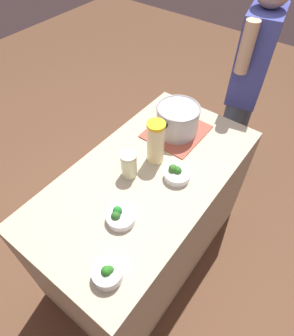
{
  "coord_description": "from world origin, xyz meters",
  "views": [
    {
      "loc": [
        -0.8,
        -0.61,
        2.08
      ],
      "look_at": [
        0.0,
        0.0,
        0.95
      ],
      "focal_mm": 31.04,
      "sensor_mm": 36.0,
      "label": 1
    }
  ],
  "objects_px": {
    "cooking_pot": "(178,119)",
    "mason_jar": "(129,165)",
    "person_cook": "(245,90)",
    "lemonade_pitcher": "(156,142)",
    "broccoli_bowl_center": "(107,273)",
    "broccoli_bowl_back": "(120,217)",
    "broccoli_bowl_front": "(177,174)"
  },
  "relations": [
    {
      "from": "mason_jar",
      "to": "broccoli_bowl_center",
      "type": "xyz_separation_m",
      "value": [
        -0.48,
        -0.28,
        -0.04
      ]
    },
    {
      "from": "broccoli_bowl_front",
      "to": "broccoli_bowl_center",
      "type": "relative_size",
      "value": 1.09
    },
    {
      "from": "mason_jar",
      "to": "broccoli_bowl_front",
      "type": "distance_m",
      "value": 0.25
    },
    {
      "from": "mason_jar",
      "to": "person_cook",
      "type": "height_order",
      "value": "person_cook"
    },
    {
      "from": "mason_jar",
      "to": "broccoli_bowl_front",
      "type": "relative_size",
      "value": 1.07
    },
    {
      "from": "broccoli_bowl_center",
      "to": "broccoli_bowl_back",
      "type": "height_order",
      "value": "broccoli_bowl_center"
    },
    {
      "from": "cooking_pot",
      "to": "person_cook",
      "type": "relative_size",
      "value": 0.2
    },
    {
      "from": "lemonade_pitcher",
      "to": "mason_jar",
      "type": "relative_size",
      "value": 1.73
    },
    {
      "from": "mason_jar",
      "to": "person_cook",
      "type": "bearing_deg",
      "value": -8.63
    },
    {
      "from": "lemonade_pitcher",
      "to": "broccoli_bowl_center",
      "type": "distance_m",
      "value": 0.7
    },
    {
      "from": "broccoli_bowl_center",
      "to": "broccoli_bowl_back",
      "type": "relative_size",
      "value": 0.91
    },
    {
      "from": "broccoli_bowl_center",
      "to": "mason_jar",
      "type": "bearing_deg",
      "value": 30.37
    },
    {
      "from": "broccoli_bowl_front",
      "to": "broccoli_bowl_back",
      "type": "height_order",
      "value": "broccoli_bowl_front"
    },
    {
      "from": "broccoli_bowl_center",
      "to": "person_cook",
      "type": "bearing_deg",
      "value": 4.23
    },
    {
      "from": "lemonade_pitcher",
      "to": "mason_jar",
      "type": "distance_m",
      "value": 0.19
    },
    {
      "from": "cooking_pot",
      "to": "broccoli_bowl_back",
      "type": "xyz_separation_m",
      "value": [
        -0.68,
        -0.13,
        -0.07
      ]
    },
    {
      "from": "lemonade_pitcher",
      "to": "broccoli_bowl_center",
      "type": "height_order",
      "value": "lemonade_pitcher"
    },
    {
      "from": "lemonade_pitcher",
      "to": "broccoli_bowl_back",
      "type": "relative_size",
      "value": 1.84
    },
    {
      "from": "cooking_pot",
      "to": "broccoli_bowl_center",
      "type": "bearing_deg",
      "value": -163.69
    },
    {
      "from": "cooking_pot",
      "to": "person_cook",
      "type": "distance_m",
      "value": 0.67
    },
    {
      "from": "broccoli_bowl_front",
      "to": "cooking_pot",
      "type": "bearing_deg",
      "value": 33.3
    },
    {
      "from": "cooking_pot",
      "to": "lemonade_pitcher",
      "type": "bearing_deg",
      "value": -173.32
    },
    {
      "from": "cooking_pot",
      "to": "mason_jar",
      "type": "relative_size",
      "value": 2.19
    },
    {
      "from": "lemonade_pitcher",
      "to": "person_cook",
      "type": "xyz_separation_m",
      "value": [
        0.91,
        -0.12,
        -0.11
      ]
    },
    {
      "from": "lemonade_pitcher",
      "to": "broccoli_bowl_front",
      "type": "relative_size",
      "value": 1.86
    },
    {
      "from": "person_cook",
      "to": "lemonade_pitcher",
      "type": "bearing_deg",
      "value": 172.44
    },
    {
      "from": "cooking_pot",
      "to": "broccoli_bowl_back",
      "type": "relative_size",
      "value": 2.33
    },
    {
      "from": "person_cook",
      "to": "broccoli_bowl_back",
      "type": "bearing_deg",
      "value": 179.12
    },
    {
      "from": "lemonade_pitcher",
      "to": "broccoli_bowl_back",
      "type": "xyz_separation_m",
      "value": [
        -0.42,
        -0.1,
        -0.1
      ]
    },
    {
      "from": "cooking_pot",
      "to": "broccoli_bowl_front",
      "type": "height_order",
      "value": "cooking_pot"
    },
    {
      "from": "mason_jar",
      "to": "broccoli_bowl_back",
      "type": "relative_size",
      "value": 1.06
    },
    {
      "from": "mason_jar",
      "to": "broccoli_bowl_front",
      "type": "bearing_deg",
      "value": -58.04
    }
  ]
}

